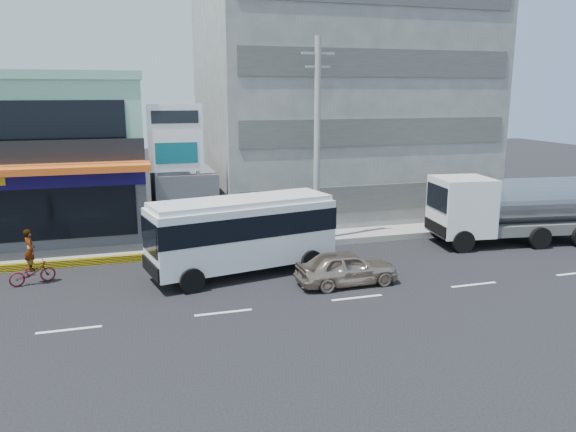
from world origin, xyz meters
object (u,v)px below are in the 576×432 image
object	(u,v)px
tanker_truck	(511,208)
satellite_dish	(184,169)
sedan	(347,268)
utility_pole_near	(317,141)
motorcycle_rider	(32,266)
billboard	(176,146)
concrete_building	(337,99)
minibus	(242,229)
shop_building	(22,160)

from	to	relation	value
tanker_truck	satellite_dish	bearing A→B (deg)	158.58
satellite_dish	sedan	size ratio (longest dim) A/B	0.37
utility_pole_near	sedan	distance (m)	7.44
motorcycle_rider	billboard	bearing A→B (deg)	33.34
tanker_truck	concrete_building	bearing A→B (deg)	118.33
satellite_dish	sedan	world-z (taller)	satellite_dish
billboard	sedan	size ratio (longest dim) A/B	1.70
satellite_dish	minibus	bearing A→B (deg)	-77.64
shop_building	sedan	distance (m)	18.43
shop_building	minibus	bearing A→B (deg)	-46.27
shop_building	minibus	world-z (taller)	shop_building
billboard	tanker_truck	size ratio (longest dim) A/B	0.78
minibus	motorcycle_rider	size ratio (longest dim) A/B	3.58
satellite_dish	minibus	xyz separation A→B (m)	(1.54, -7.03, -1.66)
utility_pole_near	minibus	distance (m)	6.49
tanker_truck	utility_pole_near	bearing A→B (deg)	165.43
billboard	tanker_truck	distance (m)	16.77
shop_building	utility_pole_near	bearing A→B (deg)	-25.06
minibus	motorcycle_rider	bearing A→B (deg)	172.11
tanker_truck	motorcycle_rider	world-z (taller)	tanker_truck
tanker_truck	billboard	bearing A→B (deg)	165.06
concrete_building	billboard	world-z (taller)	concrete_building
satellite_dish	billboard	distance (m)	2.31
minibus	tanker_truck	world-z (taller)	tanker_truck
billboard	motorcycle_rider	xyz separation A→B (m)	(-6.21, -4.08, -4.19)
motorcycle_rider	utility_pole_near	bearing A→B (deg)	10.18
concrete_building	utility_pole_near	distance (m)	8.79
shop_building	satellite_dish	bearing A→B (deg)	-20.21
utility_pole_near	minibus	xyz separation A→B (m)	(-4.46, -3.43, -3.24)
shop_building	motorcycle_rider	size ratio (longest dim) A/B	5.55
shop_building	concrete_building	distance (m)	18.28
utility_pole_near	sedan	world-z (taller)	utility_pole_near
sedan	tanker_truck	world-z (taller)	tanker_truck
shop_building	concrete_building	size ratio (longest dim) A/B	0.77
utility_pole_near	tanker_truck	world-z (taller)	utility_pole_near
minibus	tanker_truck	xyz separation A→B (m)	(13.88, 0.98, -0.09)
shop_building	tanker_truck	xyz separation A→B (m)	(23.42, -8.99, -2.18)
tanker_truck	shop_building	bearing A→B (deg)	158.99
satellite_dish	sedan	xyz separation A→B (m)	(5.19, -9.50, -2.89)
sedan	motorcycle_rider	distance (m)	12.43
tanker_truck	motorcycle_rider	distance (m)	22.15
utility_pole_near	sedan	xyz separation A→B (m)	(-0.81, -5.90, -4.46)
shop_building	sedan	world-z (taller)	shop_building
shop_building	utility_pole_near	xyz separation A→B (m)	(14.00, -6.55, 1.15)
concrete_building	tanker_truck	bearing A→B (deg)	-61.67
billboard	sedan	xyz separation A→B (m)	(5.69, -7.70, -4.24)
satellite_dish	billboard	world-z (taller)	billboard
shop_building	utility_pole_near	distance (m)	15.50
shop_building	concrete_building	bearing A→B (deg)	3.35
shop_building	motorcycle_rider	distance (m)	9.50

